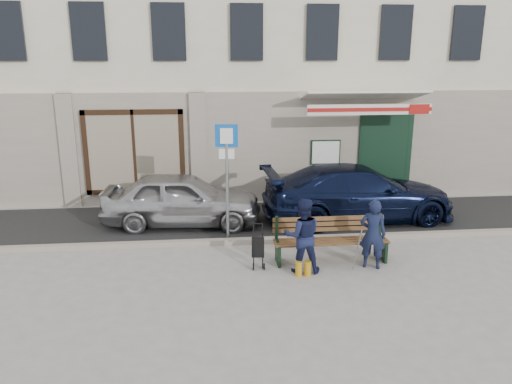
{
  "coord_description": "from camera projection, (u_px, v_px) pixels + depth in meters",
  "views": [
    {
      "loc": [
        -1.13,
        -9.26,
        4.21
      ],
      "look_at": [
        -0.07,
        1.6,
        1.2
      ],
      "focal_mm": 35.0,
      "sensor_mm": 36.0,
      "label": 1
    }
  ],
  "objects": [
    {
      "name": "asphalt_lane",
      "position": [
        253.0,
        221.0,
        13.09
      ],
      "size": [
        60.0,
        3.2,
        0.01
      ],
      "primitive_type": "cube",
      "color": "#282828",
      "rests_on": "ground"
    },
    {
      "name": "parking_sign",
      "position": [
        227.0,
        164.0,
        11.17
      ],
      "size": [
        0.51,
        0.11,
        2.74
      ],
      "rotation": [
        0.0,
        0.0,
        -0.13
      ],
      "color": "gray",
      "rests_on": "ground"
    },
    {
      "name": "woman",
      "position": [
        302.0,
        236.0,
        9.84
      ],
      "size": [
        0.77,
        0.62,
        1.52
      ],
      "primitive_type": "imported",
      "rotation": [
        0.0,
        0.0,
        3.09
      ],
      "color": "#161B3C",
      "rests_on": "ground"
    },
    {
      "name": "stroller",
      "position": [
        258.0,
        248.0,
        10.18
      ],
      "size": [
        0.28,
        0.38,
        0.9
      ],
      "rotation": [
        0.0,
        0.0,
        -0.09
      ],
      "color": "black",
      "rests_on": "ground"
    },
    {
      "name": "man",
      "position": [
        373.0,
        234.0,
        10.04
      ],
      "size": [
        0.62,
        0.51,
        1.45
      ],
      "primitive_type": "imported",
      "rotation": [
        0.0,
        0.0,
        2.77
      ],
      "color": "#131A36",
      "rests_on": "ground"
    },
    {
      "name": "car_navy",
      "position": [
        358.0,
        193.0,
        13.02
      ],
      "size": [
        5.1,
        2.32,
        1.45
      ],
      "primitive_type": "imported",
      "rotation": [
        0.0,
        0.0,
        1.63
      ],
      "color": "black",
      "rests_on": "ground"
    },
    {
      "name": "ground",
      "position": [
        267.0,
        270.0,
        10.11
      ],
      "size": [
        80.0,
        80.0,
        0.0
      ],
      "primitive_type": "plane",
      "color": "#9E9991",
      "rests_on": "ground"
    },
    {
      "name": "car_silver",
      "position": [
        182.0,
        199.0,
        12.65
      ],
      "size": [
        4.08,
        1.88,
        1.35
      ],
      "primitive_type": "imported",
      "rotation": [
        0.0,
        0.0,
        1.5
      ],
      "color": "#AFB0B4",
      "rests_on": "ground"
    },
    {
      "name": "curb",
      "position": [
        259.0,
        240.0,
        11.54
      ],
      "size": [
        60.0,
        0.18,
        0.12
      ],
      "primitive_type": "cube",
      "color": "#9E9384",
      "rests_on": "ground"
    },
    {
      "name": "building",
      "position": [
        239.0,
        31.0,
        16.9
      ],
      "size": [
        20.0,
        8.27,
        10.0
      ],
      "color": "beige",
      "rests_on": "ground"
    },
    {
      "name": "bench",
      "position": [
        329.0,
        241.0,
        10.43
      ],
      "size": [
        2.4,
        1.17,
        0.98
      ],
      "color": "brown",
      "rests_on": "ground"
    }
  ]
}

